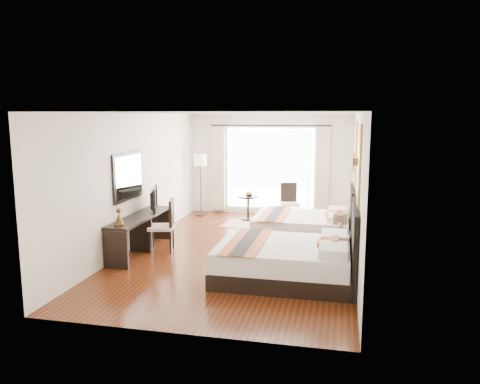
% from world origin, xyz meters
% --- Properties ---
extents(floor, '(4.50, 7.50, 0.01)m').
position_xyz_m(floor, '(0.00, 0.00, -0.01)').
color(floor, '#38160A').
rests_on(floor, ground).
extents(ceiling, '(4.50, 7.50, 0.02)m').
position_xyz_m(ceiling, '(0.00, 0.00, 2.79)').
color(ceiling, white).
rests_on(ceiling, wall_headboard).
extents(wall_headboard, '(0.01, 7.50, 2.80)m').
position_xyz_m(wall_headboard, '(2.25, 0.00, 1.40)').
color(wall_headboard, silver).
rests_on(wall_headboard, floor).
extents(wall_desk, '(0.01, 7.50, 2.80)m').
position_xyz_m(wall_desk, '(-2.25, 0.00, 1.40)').
color(wall_desk, silver).
rests_on(wall_desk, floor).
extents(wall_window, '(4.50, 0.01, 2.80)m').
position_xyz_m(wall_window, '(0.00, 3.75, 1.40)').
color(wall_window, silver).
rests_on(wall_window, floor).
extents(wall_entry, '(4.50, 0.01, 2.80)m').
position_xyz_m(wall_entry, '(0.00, -3.75, 1.40)').
color(wall_entry, silver).
rests_on(wall_entry, floor).
extents(window_glass, '(2.40, 0.02, 2.20)m').
position_xyz_m(window_glass, '(0.00, 3.73, 1.30)').
color(window_glass, white).
rests_on(window_glass, wall_window).
extents(sheer_curtain, '(2.30, 0.02, 2.10)m').
position_xyz_m(sheer_curtain, '(0.00, 3.67, 1.30)').
color(sheer_curtain, white).
rests_on(sheer_curtain, wall_window).
extents(drape_left, '(0.35, 0.14, 2.35)m').
position_xyz_m(drape_left, '(-1.45, 3.63, 1.28)').
color(drape_left, '#B6A68D').
rests_on(drape_left, floor).
extents(drape_right, '(0.35, 0.14, 2.35)m').
position_xyz_m(drape_right, '(1.45, 3.63, 1.28)').
color(drape_right, '#B6A68D').
rests_on(drape_right, floor).
extents(art_panel_near, '(0.03, 0.50, 1.35)m').
position_xyz_m(art_panel_near, '(2.23, -1.42, 1.95)').
color(art_panel_near, maroon).
rests_on(art_panel_near, wall_headboard).
extents(art_panel_far, '(0.03, 0.50, 1.35)m').
position_xyz_m(art_panel_far, '(2.23, 1.13, 1.95)').
color(art_panel_far, maroon).
rests_on(art_panel_far, wall_headboard).
extents(wall_sconce, '(0.10, 0.14, 0.14)m').
position_xyz_m(wall_sconce, '(2.19, -0.29, 1.92)').
color(wall_sconce, '#412B17').
rests_on(wall_sconce, wall_headboard).
extents(mirror_frame, '(0.04, 1.25, 0.95)m').
position_xyz_m(mirror_frame, '(-2.22, -0.48, 1.55)').
color(mirror_frame, black).
rests_on(mirror_frame, wall_desk).
extents(mirror_glass, '(0.01, 1.12, 0.82)m').
position_xyz_m(mirror_glass, '(-2.19, -0.48, 1.55)').
color(mirror_glass, white).
rests_on(mirror_glass, mirror_frame).
extents(bed_near, '(2.33, 1.81, 1.31)m').
position_xyz_m(bed_near, '(1.15, -1.42, 0.34)').
color(bed_near, black).
rests_on(bed_near, floor).
extents(bed_far, '(2.17, 1.69, 1.22)m').
position_xyz_m(bed_far, '(1.22, 1.13, 0.32)').
color(bed_far, black).
rests_on(bed_far, floor).
extents(nightstand, '(0.46, 0.58, 0.55)m').
position_xyz_m(nightstand, '(1.97, -0.29, 0.28)').
color(nightstand, black).
rests_on(nightstand, floor).
extents(table_lamp, '(0.26, 0.26, 0.41)m').
position_xyz_m(table_lamp, '(1.96, -0.18, 0.78)').
color(table_lamp, black).
rests_on(table_lamp, nightstand).
extents(vase, '(0.13, 0.13, 0.13)m').
position_xyz_m(vase, '(1.95, -0.42, 0.56)').
color(vase, black).
rests_on(vase, nightstand).
extents(console_desk, '(0.50, 2.20, 0.76)m').
position_xyz_m(console_desk, '(-1.99, -0.48, 0.38)').
color(console_desk, black).
rests_on(console_desk, floor).
extents(television, '(0.40, 0.87, 0.51)m').
position_xyz_m(television, '(-1.97, 0.04, 1.01)').
color(television, black).
rests_on(television, console_desk).
extents(bronze_figurine, '(0.20, 0.20, 0.29)m').
position_xyz_m(bronze_figurine, '(-1.99, -1.38, 0.90)').
color(bronze_figurine, '#412B17').
rests_on(bronze_figurine, console_desk).
extents(desk_chair, '(0.59, 0.59, 1.07)m').
position_xyz_m(desk_chair, '(-1.59, -0.31, 0.33)').
color(desk_chair, beige).
rests_on(desk_chair, floor).
extents(floor_lamp, '(0.34, 0.34, 1.70)m').
position_xyz_m(floor_lamp, '(-1.83, 3.14, 1.44)').
color(floor_lamp, black).
rests_on(floor_lamp, floor).
extents(side_table, '(0.55, 0.55, 0.64)m').
position_xyz_m(side_table, '(-0.46, 2.95, 0.32)').
color(side_table, black).
rests_on(side_table, floor).
extents(fruit_bowl, '(0.25, 0.25, 0.06)m').
position_xyz_m(fruit_bowl, '(-0.44, 2.96, 0.66)').
color(fruit_bowl, '#4A351A').
rests_on(fruit_bowl, side_table).
extents(window_chair, '(0.57, 0.57, 1.00)m').
position_xyz_m(window_chair, '(0.64, 3.00, 0.30)').
color(window_chair, beige).
rests_on(window_chair, floor).
extents(jute_rug, '(1.31, 1.03, 0.01)m').
position_xyz_m(jute_rug, '(-0.36, 2.24, 0.01)').
color(jute_rug, tan).
rests_on(jute_rug, floor).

